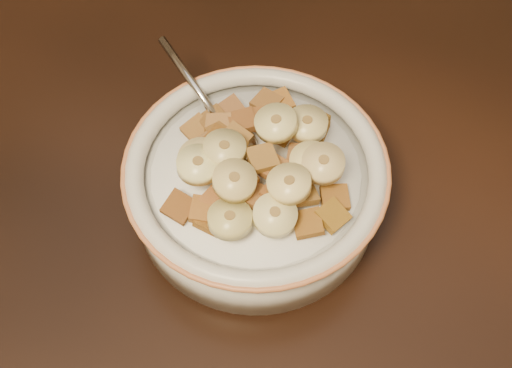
% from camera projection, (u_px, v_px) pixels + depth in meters
% --- Properties ---
extents(floor, '(4.00, 4.50, 0.10)m').
position_uv_depth(floor, '(182.00, 361.00, 1.26)').
color(floor, '#422816').
rests_on(floor, ground).
extents(table, '(1.44, 0.96, 0.04)m').
position_uv_depth(table, '(99.00, 109.00, 0.60)').
color(table, black).
rests_on(table, floor).
extents(cereal_bowl, '(0.19, 0.19, 0.05)m').
position_uv_depth(cereal_bowl, '(256.00, 189.00, 0.50)').
color(cereal_bowl, silver).
rests_on(cereal_bowl, table).
extents(milk, '(0.16, 0.16, 0.00)m').
position_uv_depth(milk, '(256.00, 173.00, 0.48)').
color(milk, white).
rests_on(milk, cereal_bowl).
extents(spoon, '(0.06, 0.06, 0.01)m').
position_uv_depth(spoon, '(234.00, 142.00, 0.49)').
color(spoon, '#B9B9B9').
rests_on(spoon, cereal_bowl).
extents(cereal_square_0, '(0.02, 0.02, 0.01)m').
position_uv_depth(cereal_square_0, '(282.00, 190.00, 0.45)').
color(cereal_square_0, brown).
rests_on(cereal_square_0, milk).
extents(cereal_square_1, '(0.02, 0.02, 0.01)m').
position_uv_depth(cereal_square_1, '(301.00, 156.00, 0.47)').
color(cereal_square_1, brown).
rests_on(cereal_square_1, milk).
extents(cereal_square_2, '(0.03, 0.03, 0.01)m').
position_uv_depth(cereal_square_2, '(240.00, 179.00, 0.46)').
color(cereal_square_2, '#97581B').
rests_on(cereal_square_2, milk).
extents(cereal_square_3, '(0.03, 0.03, 0.01)m').
position_uv_depth(cereal_square_3, '(335.00, 198.00, 0.46)').
color(cereal_square_3, brown).
rests_on(cereal_square_3, milk).
extents(cereal_square_4, '(0.03, 0.03, 0.01)m').
position_uv_depth(cereal_square_4, '(261.00, 119.00, 0.49)').
color(cereal_square_4, brown).
rests_on(cereal_square_4, milk).
extents(cereal_square_5, '(0.02, 0.02, 0.01)m').
position_uv_depth(cereal_square_5, '(277.00, 170.00, 0.46)').
color(cereal_square_5, '#9A5C2B').
rests_on(cereal_square_5, milk).
extents(cereal_square_6, '(0.03, 0.03, 0.01)m').
position_uv_depth(cereal_square_6, '(223.00, 133.00, 0.48)').
color(cereal_square_6, brown).
rests_on(cereal_square_6, milk).
extents(cereal_square_7, '(0.02, 0.02, 0.01)m').
position_uv_depth(cereal_square_7, '(280.00, 130.00, 0.48)').
color(cereal_square_7, brown).
rests_on(cereal_square_7, milk).
extents(cereal_square_8, '(0.03, 0.03, 0.01)m').
position_uv_depth(cereal_square_8, '(267.00, 102.00, 0.51)').
color(cereal_square_8, brown).
rests_on(cereal_square_8, milk).
extents(cereal_square_9, '(0.03, 0.03, 0.01)m').
position_uv_depth(cereal_square_9, '(308.00, 223.00, 0.45)').
color(cereal_square_9, brown).
rests_on(cereal_square_9, milk).
extents(cereal_square_10, '(0.02, 0.02, 0.01)m').
position_uv_depth(cereal_square_10, '(225.00, 135.00, 0.48)').
color(cereal_square_10, brown).
rests_on(cereal_square_10, milk).
extents(cereal_square_11, '(0.03, 0.03, 0.01)m').
position_uv_depth(cereal_square_11, '(302.00, 193.00, 0.46)').
color(cereal_square_11, olive).
rests_on(cereal_square_11, milk).
extents(cereal_square_12, '(0.02, 0.02, 0.01)m').
position_uv_depth(cereal_square_12, '(212.00, 220.00, 0.45)').
color(cereal_square_12, brown).
rests_on(cereal_square_12, milk).
extents(cereal_square_13, '(0.02, 0.02, 0.01)m').
position_uv_depth(cereal_square_13, '(314.00, 129.00, 0.50)').
color(cereal_square_13, brown).
rests_on(cereal_square_13, milk).
extents(cereal_square_14, '(0.02, 0.02, 0.01)m').
position_uv_depth(cereal_square_14, '(219.00, 126.00, 0.49)').
color(cereal_square_14, '#925B33').
rests_on(cereal_square_14, milk).
extents(cereal_square_15, '(0.03, 0.03, 0.01)m').
position_uv_depth(cereal_square_15, '(214.00, 120.00, 0.50)').
color(cereal_square_15, brown).
rests_on(cereal_square_15, milk).
extents(cereal_square_16, '(0.03, 0.03, 0.01)m').
position_uv_depth(cereal_square_16, '(333.00, 216.00, 0.45)').
color(cereal_square_16, '#97651E').
rests_on(cereal_square_16, milk).
extents(cereal_square_17, '(0.03, 0.03, 0.01)m').
position_uv_depth(cereal_square_17, '(278.00, 192.00, 0.45)').
color(cereal_square_17, brown).
rests_on(cereal_square_17, milk).
extents(cereal_square_18, '(0.03, 0.03, 0.01)m').
position_uv_depth(cereal_square_18, '(313.00, 120.00, 0.50)').
color(cereal_square_18, olive).
rests_on(cereal_square_18, milk).
extents(cereal_square_19, '(0.02, 0.02, 0.01)m').
position_uv_depth(cereal_square_19, '(219.00, 140.00, 0.48)').
color(cereal_square_19, brown).
rests_on(cereal_square_19, milk).
extents(cereal_square_20, '(0.03, 0.03, 0.01)m').
position_uv_depth(cereal_square_20, '(242.00, 121.00, 0.49)').
color(cereal_square_20, brown).
rests_on(cereal_square_20, milk).
extents(cereal_square_21, '(0.03, 0.03, 0.01)m').
position_uv_depth(cereal_square_21, '(198.00, 130.00, 0.50)').
color(cereal_square_21, brown).
rests_on(cereal_square_21, milk).
extents(cereal_square_22, '(0.02, 0.02, 0.01)m').
position_uv_depth(cereal_square_22, '(263.00, 200.00, 0.45)').
color(cereal_square_22, brown).
rests_on(cereal_square_22, milk).
extents(cereal_square_23, '(0.03, 0.03, 0.01)m').
position_uv_depth(cereal_square_23, '(263.00, 158.00, 0.46)').
color(cereal_square_23, brown).
rests_on(cereal_square_23, milk).
extents(cereal_square_24, '(0.03, 0.03, 0.01)m').
position_uv_depth(cereal_square_24, '(279.00, 102.00, 0.51)').
color(cereal_square_24, brown).
rests_on(cereal_square_24, milk).
extents(cereal_square_25, '(0.02, 0.02, 0.01)m').
position_uv_depth(cereal_square_25, '(233.00, 153.00, 0.47)').
color(cereal_square_25, '#915E22').
rests_on(cereal_square_25, milk).
extents(cereal_square_26, '(0.03, 0.03, 0.01)m').
position_uv_depth(cereal_square_26, '(218.00, 199.00, 0.46)').
color(cereal_square_26, brown).
rests_on(cereal_square_26, milk).
extents(cereal_square_27, '(0.03, 0.03, 0.01)m').
position_uv_depth(cereal_square_27, '(235.00, 139.00, 0.48)').
color(cereal_square_27, brown).
rests_on(cereal_square_27, milk).
extents(cereal_square_28, '(0.03, 0.03, 0.01)m').
position_uv_depth(cereal_square_28, '(207.00, 146.00, 0.48)').
color(cereal_square_28, brown).
rests_on(cereal_square_28, milk).
extents(cereal_square_29, '(0.02, 0.02, 0.01)m').
position_uv_depth(cereal_square_29, '(205.00, 210.00, 0.45)').
color(cereal_square_29, '#935D26').
rests_on(cereal_square_29, milk).
extents(cereal_square_30, '(0.03, 0.03, 0.01)m').
position_uv_depth(cereal_square_30, '(231.00, 111.00, 0.50)').
color(cereal_square_30, brown).
rests_on(cereal_square_30, milk).
extents(cereal_square_31, '(0.02, 0.02, 0.01)m').
position_uv_depth(cereal_square_31, '(179.00, 207.00, 0.46)').
color(cereal_square_31, brown).
rests_on(cereal_square_31, milk).
extents(banana_slice_0, '(0.04, 0.04, 0.01)m').
position_uv_depth(banana_slice_0, '(230.00, 219.00, 0.44)').
color(banana_slice_0, '#CABF71').
rests_on(banana_slice_0, milk).
extents(banana_slice_1, '(0.04, 0.04, 0.01)m').
position_uv_depth(banana_slice_1, '(307.00, 124.00, 0.48)').
color(banana_slice_1, beige).
rests_on(banana_slice_1, milk).
extents(banana_slice_2, '(0.04, 0.04, 0.01)m').
position_uv_depth(banana_slice_2, '(323.00, 163.00, 0.46)').
color(banana_slice_2, beige).
rests_on(banana_slice_2, milk).
extents(banana_slice_3, '(0.03, 0.03, 0.02)m').
position_uv_depth(banana_slice_3, '(275.00, 215.00, 0.44)').
color(banana_slice_3, beige).
rests_on(banana_slice_3, milk).
extents(banana_slice_4, '(0.04, 0.04, 0.01)m').
position_uv_depth(banana_slice_4, '(234.00, 181.00, 0.44)').
color(banana_slice_4, '#CCB580').
rests_on(banana_slice_4, milk).
extents(banana_slice_5, '(0.04, 0.04, 0.02)m').
position_uv_depth(banana_slice_5, '(276.00, 123.00, 0.46)').
color(banana_slice_5, tan).
rests_on(banana_slice_5, milk).
extents(banana_slice_6, '(0.04, 0.04, 0.01)m').
position_uv_depth(banana_slice_6, '(225.00, 149.00, 0.46)').
color(banana_slice_6, tan).
rests_on(banana_slice_6, milk).
extents(banana_slice_7, '(0.04, 0.04, 0.01)m').
position_uv_depth(banana_slice_7, '(200.00, 159.00, 0.46)').
color(banana_slice_7, beige).
rests_on(banana_slice_7, milk).
extents(banana_slice_8, '(0.03, 0.03, 0.01)m').
position_uv_depth(banana_slice_8, '(198.00, 165.00, 0.45)').
color(banana_slice_8, '#F1E89A').
rests_on(banana_slice_8, milk).
extents(banana_slice_9, '(0.04, 0.04, 0.01)m').
position_uv_depth(banana_slice_9, '(311.00, 162.00, 0.46)').
color(banana_slice_9, '#E5D485').
rests_on(banana_slice_9, milk).
extents(banana_slice_10, '(0.04, 0.04, 0.01)m').
position_uv_depth(banana_slice_10, '(289.00, 184.00, 0.44)').
color(banana_slice_10, '#FFDE84').
rests_on(banana_slice_10, milk).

